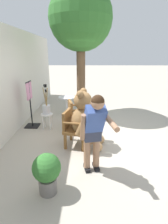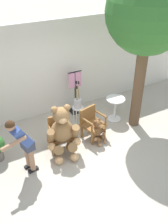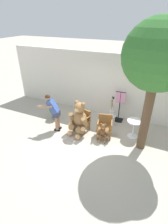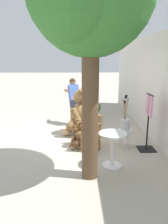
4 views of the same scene
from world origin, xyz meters
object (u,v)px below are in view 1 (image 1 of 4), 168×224
(white_stool, at_px, (47,117))
(round_side_table, at_px, (67,105))
(wooden_chair_left, at_px, (74,127))
(wooden_chair_right, at_px, (76,114))
(teddy_bear_small, at_px, (86,118))
(brush_bucket, at_px, (46,108))
(clothing_display_stand, at_px, (30,103))
(potted_plant, at_px, (47,171))
(teddy_bear_large, at_px, (85,119))
(person_visitor, at_px, (94,128))
(patio_tree, at_px, (82,21))

(white_stool, height_order, round_side_table, round_side_table)
(wooden_chair_left, relative_size, wooden_chair_right, 1.00)
(teddy_bear_small, distance_m, brush_bucket, 1.17)
(wooden_chair_left, xyz_separation_m, teddy_bear_small, (0.96, -0.28, -0.12))
(brush_bucket, relative_size, clothing_display_stand, 0.63)
(wooden_chair_right, xyz_separation_m, clothing_display_stand, (0.19, 1.36, 0.26))
(wooden_chair_right, height_order, clothing_display_stand, clothing_display_stand)
(brush_bucket, xyz_separation_m, potted_plant, (-2.49, -0.55, -0.24))
(teddy_bear_small, bearing_deg, brush_bucket, 90.33)
(round_side_table, bearing_deg, clothing_display_stand, 130.52)
(clothing_display_stand, bearing_deg, wooden_chair_right, -97.91)
(white_stool, relative_size, potted_plant, 0.68)
(teddy_bear_large, relative_size, person_visitor, 0.90)
(teddy_bear_small, xyz_separation_m, clothing_display_stand, (0.17, 1.64, 0.37))
(teddy_bear_large, height_order, potted_plant, teddy_bear_large)
(teddy_bear_large, distance_m, brush_bucket, 1.48)
(brush_bucket, xyz_separation_m, round_side_table, (1.00, -0.47, -0.19))
(teddy_bear_small, height_order, person_visitor, person_visitor)
(person_visitor, height_order, patio_tree, patio_tree)
(patio_tree, height_order, potted_plant, patio_tree)
(teddy_bear_small, distance_m, person_visitor, 2.08)
(wooden_chair_left, distance_m, wooden_chair_right, 0.93)
(wooden_chair_right, bearing_deg, potted_plant, 173.03)
(round_side_table, bearing_deg, teddy_bear_small, -146.09)
(white_stool, xyz_separation_m, potted_plant, (-2.49, -0.56, 0.04))
(potted_plant, bearing_deg, wooden_chair_left, -11.08)
(brush_bucket, xyz_separation_m, patio_tree, (1.47, -0.99, 2.45))
(round_side_table, bearing_deg, white_stool, 154.94)
(teddy_bear_large, bearing_deg, brush_bucket, 48.60)
(potted_plant, bearing_deg, brush_bucket, 12.54)
(white_stool, height_order, patio_tree, patio_tree)
(potted_plant, bearing_deg, round_side_table, 1.46)
(potted_plant, bearing_deg, teddy_bear_large, -20.12)
(teddy_bear_large, height_order, brush_bucket, teddy_bear_large)
(person_visitor, relative_size, white_stool, 3.31)
(teddy_bear_large, height_order, white_stool, teddy_bear_large)
(person_visitor, relative_size, clothing_display_stand, 1.12)
(clothing_display_stand, bearing_deg, wooden_chair_left, -129.52)
(wooden_chair_left, xyz_separation_m, patio_tree, (2.42, -0.14, 2.62))
(patio_tree, bearing_deg, round_side_table, 131.44)
(person_visitor, bearing_deg, white_stool, 32.75)
(round_side_table, bearing_deg, teddy_bear_large, -161.98)
(person_visitor, relative_size, potted_plant, 2.24)
(round_side_table, distance_m, clothing_display_stand, 1.30)
(teddy_bear_large, height_order, teddy_bear_small, teddy_bear_large)
(teddy_bear_large, relative_size, brush_bucket, 1.60)
(patio_tree, height_order, clothing_display_stand, patio_tree)
(teddy_bear_large, bearing_deg, white_stool, 48.60)
(wooden_chair_left, height_order, teddy_bear_large, teddy_bear_large)
(teddy_bear_small, height_order, white_stool, teddy_bear_small)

